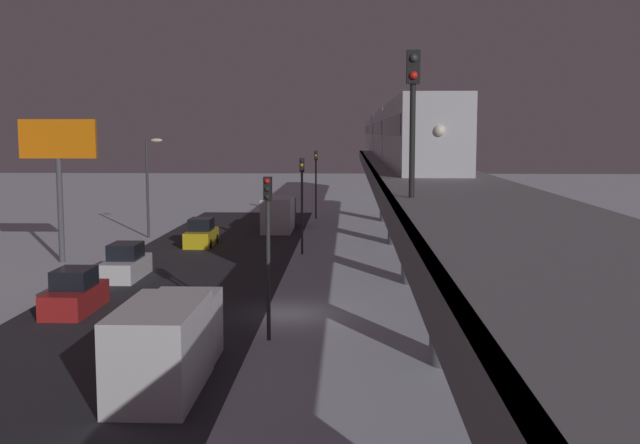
{
  "coord_description": "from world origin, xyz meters",
  "views": [
    {
      "loc": [
        -2.79,
        33.97,
        8.08
      ],
      "look_at": [
        -0.8,
        -19.08,
        1.95
      ],
      "focal_mm": 43.52,
      "sensor_mm": 36.0,
      "label": 1
    }
  ],
  "objects_px": {
    "rail_signal": "(413,98)",
    "delivery_van": "(279,214)",
    "sedan_red": "(75,294)",
    "traffic_light_mid": "(302,192)",
    "subway_train": "(390,133)",
    "traffic_light_near": "(268,234)",
    "box_truck": "(168,342)",
    "sedan_yellow": "(201,235)",
    "sedan_white": "(126,264)",
    "traffic_light_far": "(316,174)",
    "commercial_billboard": "(58,153)"
  },
  "relations": [
    {
      "from": "rail_signal",
      "to": "delivery_van",
      "type": "xyz_separation_m",
      "value": [
        7.54,
        -42.6,
        -7.68
      ]
    },
    {
      "from": "traffic_light_near",
      "to": "traffic_light_far",
      "type": "distance_m",
      "value": 43.27
    },
    {
      "from": "sedan_red",
      "to": "traffic_light_mid",
      "type": "xyz_separation_m",
      "value": [
        -9.3,
        -17.07,
        3.4
      ]
    },
    {
      "from": "sedan_yellow",
      "to": "delivery_van",
      "type": "height_order",
      "value": "delivery_van"
    },
    {
      "from": "sedan_yellow",
      "to": "delivery_van",
      "type": "bearing_deg",
      "value": -117.89
    },
    {
      "from": "traffic_light_mid",
      "to": "traffic_light_far",
      "type": "height_order",
      "value": "same"
    },
    {
      "from": "box_truck",
      "to": "commercial_billboard",
      "type": "distance_m",
      "value": 26.69
    },
    {
      "from": "rail_signal",
      "to": "sedan_white",
      "type": "distance_m",
      "value": 26.46
    },
    {
      "from": "sedan_white",
      "to": "commercial_billboard",
      "type": "xyz_separation_m",
      "value": [
        5.54,
        -5.13,
        6.03
      ]
    },
    {
      "from": "box_truck",
      "to": "sedan_yellow",
      "type": "bearing_deg",
      "value": -81.12
    },
    {
      "from": "sedan_white",
      "to": "traffic_light_near",
      "type": "distance_m",
      "value": 16.08
    },
    {
      "from": "rail_signal",
      "to": "traffic_light_far",
      "type": "relative_size",
      "value": 0.62
    },
    {
      "from": "traffic_light_near",
      "to": "traffic_light_far",
      "type": "height_order",
      "value": "same"
    },
    {
      "from": "sedan_white",
      "to": "traffic_light_mid",
      "type": "distance_m",
      "value": 13.36
    },
    {
      "from": "traffic_light_far",
      "to": "commercial_billboard",
      "type": "height_order",
      "value": "commercial_billboard"
    },
    {
      "from": "rail_signal",
      "to": "commercial_billboard",
      "type": "relative_size",
      "value": 0.45
    },
    {
      "from": "sedan_yellow",
      "to": "commercial_billboard",
      "type": "bearing_deg",
      "value": 46.03
    },
    {
      "from": "sedan_white",
      "to": "box_truck",
      "type": "relative_size",
      "value": 0.61
    },
    {
      "from": "traffic_light_mid",
      "to": "commercial_billboard",
      "type": "xyz_separation_m",
      "value": [
        14.84,
        3.84,
        2.63
      ]
    },
    {
      "from": "sedan_yellow",
      "to": "traffic_light_far",
      "type": "relative_size",
      "value": 0.69
    },
    {
      "from": "traffic_light_near",
      "to": "sedan_yellow",
      "type": "bearing_deg",
      "value": -73.55
    },
    {
      "from": "rail_signal",
      "to": "delivery_van",
      "type": "height_order",
      "value": "rail_signal"
    },
    {
      "from": "sedan_red",
      "to": "sedan_yellow",
      "type": "bearing_deg",
      "value": -94.94
    },
    {
      "from": "traffic_light_mid",
      "to": "commercial_billboard",
      "type": "height_order",
      "value": "commercial_billboard"
    },
    {
      "from": "box_truck",
      "to": "traffic_light_far",
      "type": "bearing_deg",
      "value": -93.18
    },
    {
      "from": "box_truck",
      "to": "delivery_van",
      "type": "relative_size",
      "value": 1.0
    },
    {
      "from": "subway_train",
      "to": "traffic_light_near",
      "type": "distance_m",
      "value": 38.82
    },
    {
      "from": "sedan_red",
      "to": "box_truck",
      "type": "distance_m",
      "value": 11.91
    },
    {
      "from": "delivery_van",
      "to": "commercial_billboard",
      "type": "relative_size",
      "value": 0.83
    },
    {
      "from": "sedan_red",
      "to": "delivery_van",
      "type": "bearing_deg",
      "value": -102.45
    },
    {
      "from": "sedan_red",
      "to": "traffic_light_far",
      "type": "xyz_separation_m",
      "value": [
        -9.3,
        -38.7,
        3.4
      ]
    },
    {
      "from": "sedan_white",
      "to": "box_truck",
      "type": "xyz_separation_m",
      "value": [
        -6.6,
        18.0,
        0.55
      ]
    },
    {
      "from": "box_truck",
      "to": "traffic_light_near",
      "type": "bearing_deg",
      "value": -116.86
    },
    {
      "from": "rail_signal",
      "to": "sedan_red",
      "type": "relative_size",
      "value": 0.91
    },
    {
      "from": "sedan_yellow",
      "to": "traffic_light_mid",
      "type": "xyz_separation_m",
      "value": [
        -7.5,
        3.77,
        3.41
      ]
    },
    {
      "from": "sedan_yellow",
      "to": "traffic_light_mid",
      "type": "bearing_deg",
      "value": 153.33
    },
    {
      "from": "subway_train",
      "to": "traffic_light_far",
      "type": "relative_size",
      "value": 11.57
    },
    {
      "from": "sedan_red",
      "to": "rail_signal",
      "type": "bearing_deg",
      "value": 138.1
    },
    {
      "from": "sedan_white",
      "to": "delivery_van",
      "type": "height_order",
      "value": "delivery_van"
    },
    {
      "from": "rail_signal",
      "to": "sedan_white",
      "type": "relative_size",
      "value": 0.88
    },
    {
      "from": "box_truck",
      "to": "traffic_light_mid",
      "type": "bearing_deg",
      "value": -95.72
    },
    {
      "from": "subway_train",
      "to": "traffic_light_near",
      "type": "xyz_separation_m",
      "value": [
        6.65,
        38.05,
        -3.88
      ]
    },
    {
      "from": "commercial_billboard",
      "to": "sedan_yellow",
      "type": "bearing_deg",
      "value": -133.97
    },
    {
      "from": "subway_train",
      "to": "rail_signal",
      "type": "xyz_separation_m",
      "value": [
        1.8,
        46.18,
        0.95
      ]
    },
    {
      "from": "sedan_white",
      "to": "commercial_billboard",
      "type": "relative_size",
      "value": 0.51
    },
    {
      "from": "sedan_red",
      "to": "traffic_light_near",
      "type": "xyz_separation_m",
      "value": [
        -9.3,
        4.56,
        3.4
      ]
    },
    {
      "from": "box_truck",
      "to": "rail_signal",
      "type": "bearing_deg",
      "value": 159.65
    },
    {
      "from": "sedan_red",
      "to": "sedan_white",
      "type": "bearing_deg",
      "value": -90.0
    },
    {
      "from": "traffic_light_mid",
      "to": "subway_train",
      "type": "bearing_deg",
      "value": -112.05
    },
    {
      "from": "delivery_van",
      "to": "traffic_light_near",
      "type": "bearing_deg",
      "value": 94.48
    }
  ]
}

